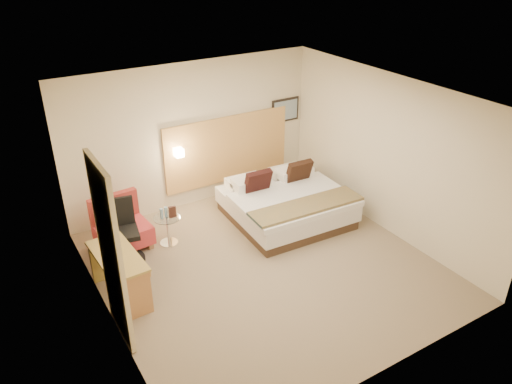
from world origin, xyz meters
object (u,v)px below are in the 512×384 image
side_table (168,229)px  desk_chair (123,237)px  bed (286,203)px  lounge_chair (121,228)px  desk (120,264)px

side_table → desk_chair: bearing=-172.7°
desk_chair → bed: bearing=-4.8°
bed → side_table: size_ratio=4.07×
lounge_chair → desk: bearing=-107.7°
side_table → desk_chair: (-0.77, -0.10, 0.15)m
side_table → desk: bearing=-138.8°
bed → lounge_chair: bed is taller
bed → desk_chair: desk_chair is taller
bed → desk: size_ratio=1.75×
side_table → desk_chair: desk_chair is taller
bed → desk_chair: 2.91m
side_table → desk_chair: size_ratio=0.49×
bed → side_table: bed is taller
lounge_chair → side_table: 0.75m
side_table → bed: bearing=-9.1°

